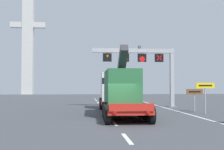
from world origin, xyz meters
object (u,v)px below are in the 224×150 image
(heavy_haul_truck_red, at_px, (118,90))
(bridge_pylon_distant, at_px, (28,37))
(tourist_info_sign_brown, at_px, (195,94))
(overhead_lane_gantry, at_px, (145,61))
(exit_sign_yellow, at_px, (205,90))

(heavy_haul_truck_red, height_order, bridge_pylon_distant, bridge_pylon_distant)
(tourist_info_sign_brown, xyz_separation_m, bridge_pylon_distant, (-24.69, 51.46, 13.52))
(overhead_lane_gantry, distance_m, exit_sign_yellow, 8.84)
(overhead_lane_gantry, xyz_separation_m, heavy_haul_truck_red, (-3.60, -5.75, -3.04))
(heavy_haul_truck_red, bearing_deg, bridge_pylon_distant, 108.79)
(heavy_haul_truck_red, xyz_separation_m, exit_sign_yellow, (7.08, -1.78, -0.02))
(overhead_lane_gantry, relative_size, exit_sign_yellow, 3.56)
(heavy_haul_truck_red, height_order, exit_sign_yellow, heavy_haul_truck_red)
(overhead_lane_gantry, bearing_deg, bridge_pylon_distant, 114.74)
(exit_sign_yellow, distance_m, bridge_pylon_distant, 60.51)
(tourist_info_sign_brown, bearing_deg, bridge_pylon_distant, 115.63)
(overhead_lane_gantry, xyz_separation_m, tourist_info_sign_brown, (3.44, -5.34, -3.48))
(overhead_lane_gantry, relative_size, tourist_info_sign_brown, 4.51)
(overhead_lane_gantry, xyz_separation_m, bridge_pylon_distant, (-21.25, 46.12, 10.04))
(heavy_haul_truck_red, relative_size, exit_sign_yellow, 5.46)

